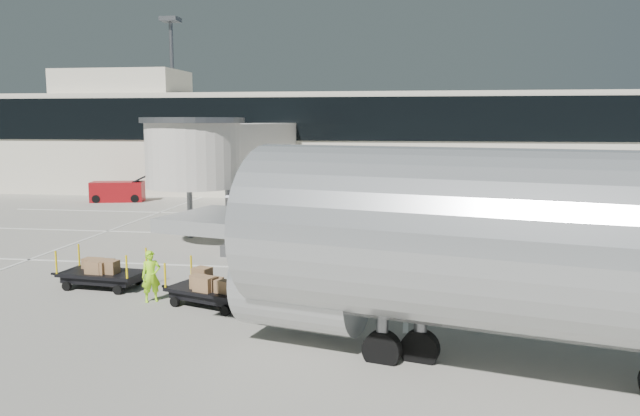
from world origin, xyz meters
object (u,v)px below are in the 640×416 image
(baggage_tug, at_px, (374,252))
(box_cart_far, at_px, (104,273))
(suitcase_cart, at_px, (418,239))
(minivan, at_px, (525,207))
(box_cart_near, at_px, (209,289))
(belt_loader, at_px, (118,192))
(ground_worker, at_px, (151,276))

(baggage_tug, height_order, box_cart_far, baggage_tug)
(suitcase_cart, distance_m, minivan, 9.24)
(box_cart_near, height_order, belt_loader, belt_loader)
(suitcase_cart, height_order, minivan, minivan)
(ground_worker, relative_size, belt_loader, 0.41)
(box_cart_far, height_order, belt_loader, belt_loader)
(baggage_tug, relative_size, ground_worker, 1.55)
(box_cart_near, distance_m, ground_worker, 2.02)
(box_cart_near, relative_size, ground_worker, 2.08)
(minivan, height_order, belt_loader, belt_loader)
(box_cart_near, distance_m, box_cart_far, 4.56)
(baggage_tug, xyz_separation_m, suitcase_cart, (1.79, 3.52, -0.11))
(ground_worker, xyz_separation_m, minivan, (14.57, 16.70, 0.29))
(suitcase_cart, bearing_deg, ground_worker, -130.24)
(baggage_tug, distance_m, minivan, 13.11)
(suitcase_cart, bearing_deg, box_cart_far, -141.31)
(suitcase_cart, bearing_deg, box_cart_near, -122.71)
(box_cart_near, height_order, ground_worker, ground_worker)
(box_cart_far, bearing_deg, belt_loader, 120.98)
(suitcase_cart, bearing_deg, minivan, 51.83)
(ground_worker, distance_m, belt_loader, 27.12)
(ground_worker, distance_m, minivan, 22.17)
(ground_worker, height_order, minivan, minivan)
(baggage_tug, height_order, suitcase_cart, baggage_tug)
(suitcase_cart, xyz_separation_m, minivan, (5.91, 7.07, 0.65))
(minivan, xyz_separation_m, belt_loader, (-27.51, 7.13, -0.41))
(suitcase_cart, height_order, ground_worker, ground_worker)
(baggage_tug, relative_size, belt_loader, 0.63)
(baggage_tug, bearing_deg, box_cart_far, -160.53)
(suitcase_cart, xyz_separation_m, belt_loader, (-21.60, 14.21, 0.24))
(suitcase_cart, xyz_separation_m, ground_worker, (-8.66, -9.63, 0.37))
(baggage_tug, xyz_separation_m, belt_loader, (-19.80, 17.73, 0.13))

